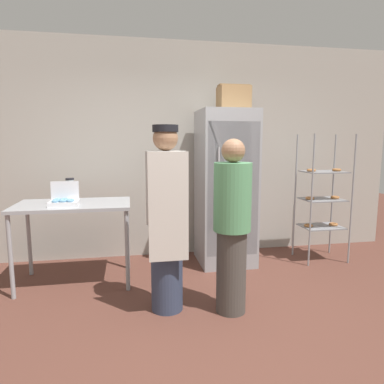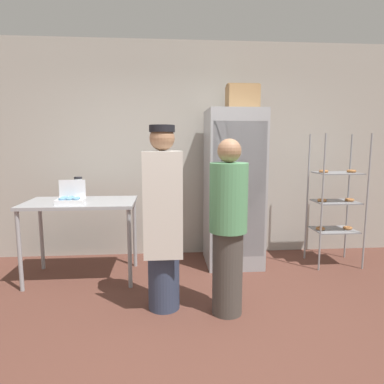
# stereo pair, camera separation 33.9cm
# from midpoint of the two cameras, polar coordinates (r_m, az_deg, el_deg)

# --- Properties ---
(ground_plane) EXTENTS (14.00, 14.00, 0.00)m
(ground_plane) POSITION_cam_midpoint_polar(r_m,az_deg,el_deg) (3.05, -0.48, -22.44)
(ground_plane) COLOR brown
(back_wall) EXTENTS (6.40, 0.12, 2.89)m
(back_wall) POSITION_cam_midpoint_polar(r_m,az_deg,el_deg) (4.76, -5.01, 6.89)
(back_wall) COLOR #ADA89E
(back_wall) RESTS_ON ground_plane
(refrigerator) EXTENTS (0.69, 0.73, 1.96)m
(refrigerator) POSITION_cam_midpoint_polar(r_m,az_deg,el_deg) (4.38, 3.40, 0.66)
(refrigerator) COLOR #9EA0A5
(refrigerator) RESTS_ON ground_plane
(baking_rack) EXTENTS (0.58, 0.45, 1.66)m
(baking_rack) POSITION_cam_midpoint_polar(r_m,az_deg,el_deg) (4.76, 19.05, -1.11)
(baking_rack) COLOR #93969B
(baking_rack) RESTS_ON ground_plane
(prep_counter) EXTENTS (1.22, 0.73, 0.90)m
(prep_counter) POSITION_cam_midpoint_polar(r_m,az_deg,el_deg) (4.02, -21.44, -3.12)
(prep_counter) COLOR #9EA0A5
(prep_counter) RESTS_ON ground_plane
(donut_box) EXTENTS (0.29, 0.21, 0.25)m
(donut_box) POSITION_cam_midpoint_polar(r_m,az_deg,el_deg) (3.87, -23.01, -1.48)
(donut_box) COLOR white
(donut_box) RESTS_ON prep_counter
(blender_pitcher) EXTENTS (0.11, 0.11, 0.26)m
(blender_pitcher) POSITION_cam_midpoint_polar(r_m,az_deg,el_deg) (4.10, -21.89, 0.10)
(blender_pitcher) COLOR black
(blender_pitcher) RESTS_ON prep_counter
(cardboard_storage_box) EXTENTS (0.39, 0.29, 0.31)m
(cardboard_storage_box) POSITION_cam_midpoint_polar(r_m,az_deg,el_deg) (4.45, 4.70, 15.35)
(cardboard_storage_box) COLOR #A87F51
(cardboard_storage_box) RESTS_ON refrigerator
(person_baker) EXTENTS (0.36, 0.38, 1.71)m
(person_baker) POSITION_cam_midpoint_polar(r_m,az_deg,el_deg) (3.12, -7.42, -4.14)
(person_baker) COLOR #333D56
(person_baker) RESTS_ON ground_plane
(person_customer) EXTENTS (0.34, 0.34, 1.59)m
(person_customer) POSITION_cam_midpoint_polar(r_m,az_deg,el_deg) (3.09, 3.56, -5.71)
(person_customer) COLOR #47423D
(person_customer) RESTS_ON ground_plane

